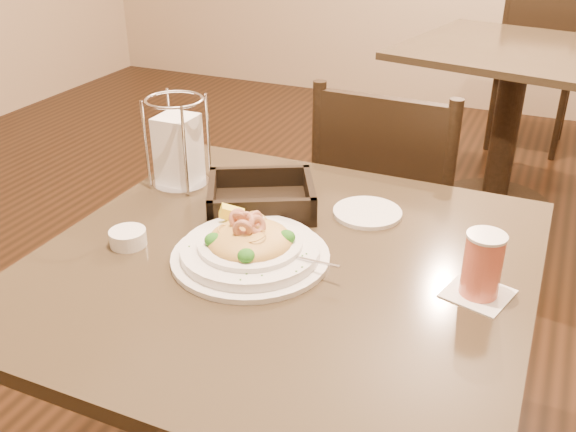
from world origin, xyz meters
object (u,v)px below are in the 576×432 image
at_px(dining_chair_near, 389,220).
at_px(bread_basket, 261,200).
at_px(main_table, 284,359).
at_px(dining_chair_far, 536,63).
at_px(napkin_caddy, 178,148).
at_px(side_plate, 367,213).
at_px(butter_ramekin, 128,238).
at_px(background_table, 510,101).
at_px(pasta_bowl, 250,246).
at_px(drink_glass, 482,265).

relative_size(dining_chair_near, bread_basket, 3.30).
height_order(main_table, dining_chair_far, dining_chair_far).
height_order(dining_chair_far, napkin_caddy, napkin_caddy).
height_order(side_plate, butter_ramekin, butter_ramekin).
bearing_deg(napkin_caddy, bread_basket, -10.37).
xyz_separation_m(dining_chair_far, side_plate, (-0.17, -2.64, 0.27)).
xyz_separation_m(dining_chair_near, butter_ramekin, (-0.32, -0.81, 0.28)).
height_order(background_table, pasta_bowl, pasta_bowl).
height_order(bread_basket, butter_ramekin, bread_basket).
distance_m(dining_chair_near, dining_chair_far, 2.16).
relative_size(main_table, dining_chair_far, 0.97).
distance_m(bread_basket, napkin_caddy, 0.24).
height_order(main_table, butter_ramekin, butter_ramekin).
distance_m(pasta_bowl, drink_glass, 0.41).
bearing_deg(side_plate, dining_chair_near, 98.24).
xyz_separation_m(bread_basket, side_plate, (0.22, 0.07, -0.02)).
bearing_deg(bread_basket, butter_ramekin, -124.88).
distance_m(main_table, background_table, 2.01).
bearing_deg(pasta_bowl, drink_glass, 7.60).
distance_m(main_table, drink_glass, 0.46).
bearing_deg(bread_basket, drink_glass, -16.35).
bearing_deg(background_table, bread_basket, -100.54).
xyz_separation_m(pasta_bowl, side_plate, (0.15, 0.26, -0.02)).
height_order(main_table, side_plate, side_plate).
height_order(background_table, drink_glass, drink_glass).
distance_m(dining_chair_far, pasta_bowl, 2.93).
distance_m(drink_glass, napkin_caddy, 0.73).
height_order(dining_chair_far, pasta_bowl, dining_chair_far).
distance_m(bread_basket, butter_ramekin, 0.30).
bearing_deg(drink_glass, side_plate, 141.66).
bearing_deg(drink_glass, napkin_caddy, 165.54).
xyz_separation_m(drink_glass, butter_ramekin, (-0.65, -0.10, -0.04)).
bearing_deg(dining_chair_far, drink_glass, 93.90).
relative_size(background_table, drink_glass, 8.38).
distance_m(napkin_caddy, butter_ramekin, 0.30).
relative_size(dining_chair_far, drink_glass, 7.32).
height_order(background_table, side_plate, side_plate).
xyz_separation_m(dining_chair_near, pasta_bowl, (-0.07, -0.76, 0.30)).
xyz_separation_m(drink_glass, napkin_caddy, (-0.71, 0.18, 0.03)).
height_order(main_table, dining_chair_near, dining_chair_near).
bearing_deg(dining_chair_near, side_plate, 100.46).
relative_size(drink_glass, bread_basket, 0.45).
height_order(dining_chair_near, side_plate, dining_chair_near).
relative_size(main_table, background_table, 0.85).
bearing_deg(bread_basket, main_table, -52.63).
bearing_deg(dining_chair_near, main_table, 90.80).
bearing_deg(dining_chair_near, bread_basket, 77.67).
distance_m(dining_chair_near, bread_basket, 0.65).
relative_size(main_table, side_plate, 6.16).
xyz_separation_m(background_table, side_plate, (-0.12, -1.77, 0.25)).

